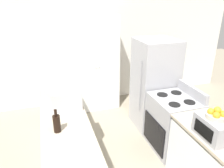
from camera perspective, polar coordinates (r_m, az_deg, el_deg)
wall_back at (r=5.00m, az=-5.73°, el=9.62°), size 7.00×0.06×2.60m
counter_left at (r=3.24m, az=-11.74°, el=-15.50°), size 0.60×2.63×0.91m
counter_right at (r=3.19m, az=23.69°, el=-17.89°), size 0.60×0.96×0.91m
pantry_cabinet at (r=4.76m, az=-4.62°, el=5.46°), size 0.97×0.60×2.03m
stove at (r=3.73m, az=15.49°, el=-9.85°), size 0.66×0.74×1.07m
refrigerator at (r=4.14m, az=10.95°, el=-0.15°), size 0.73×0.68×1.68m
microwave at (r=3.20m, az=-11.95°, el=-3.17°), size 0.41×0.46×0.28m
wine_bottle at (r=2.65m, az=-14.24°, el=-9.89°), size 0.09×0.09×0.29m
toaster_oven at (r=2.72m, az=25.28°, el=-10.34°), size 0.31×0.40×0.25m
fruit_bowl at (r=2.63m, az=25.65°, el=-7.15°), size 0.22×0.22×0.14m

